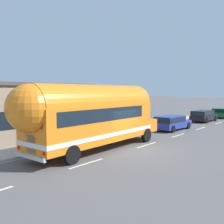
{
  "coord_description": "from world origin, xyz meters",
  "views": [
    {
      "loc": [
        9.17,
        -13.03,
        3.73
      ],
      "look_at": [
        -1.87,
        0.31,
        2.3
      ],
      "focal_mm": 40.67,
      "sensor_mm": 36.0,
      "label": 1
    }
  ],
  "objects_px": {
    "car_lead": "(171,122)",
    "car_second": "(203,115)",
    "car_third": "(222,112)",
    "painted_bus": "(91,114)"
  },
  "relations": [
    {
      "from": "painted_bus",
      "to": "car_lead",
      "type": "height_order",
      "value": "painted_bus"
    },
    {
      "from": "car_lead",
      "to": "car_third",
      "type": "bearing_deg",
      "value": 88.56
    },
    {
      "from": "car_second",
      "to": "painted_bus",
      "type": "bearing_deg",
      "value": -89.47
    },
    {
      "from": "car_second",
      "to": "car_third",
      "type": "height_order",
      "value": "same"
    },
    {
      "from": "car_lead",
      "to": "painted_bus",
      "type": "bearing_deg",
      "value": -89.2
    },
    {
      "from": "car_lead",
      "to": "car_second",
      "type": "distance_m",
      "value": 8.58
    },
    {
      "from": "painted_bus",
      "to": "car_third",
      "type": "height_order",
      "value": "painted_bus"
    },
    {
      "from": "car_second",
      "to": "car_third",
      "type": "bearing_deg",
      "value": 86.32
    },
    {
      "from": "car_lead",
      "to": "car_third",
      "type": "height_order",
      "value": "same"
    },
    {
      "from": "car_lead",
      "to": "car_second",
      "type": "relative_size",
      "value": 1.05
    }
  ]
}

